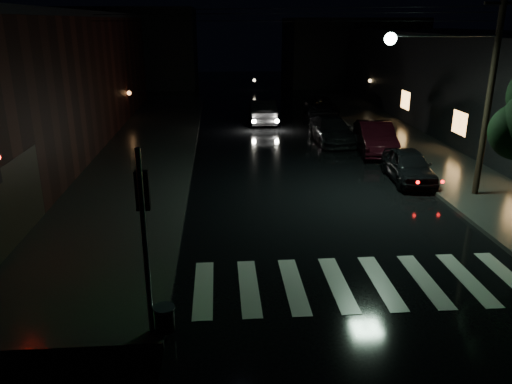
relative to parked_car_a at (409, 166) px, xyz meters
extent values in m
plane|color=black|center=(-7.55, -9.25, -0.70)|extent=(120.00, 120.00, 0.00)
cube|color=#282826|center=(-12.55, 4.75, -0.63)|extent=(6.00, 44.00, 0.15)
cube|color=#282826|center=(2.45, 4.75, -0.63)|extent=(4.00, 44.00, 0.15)
cube|color=black|center=(-19.55, 6.75, 2.80)|extent=(10.00, 36.00, 7.00)
cube|color=black|center=(9.45, 8.75, 2.30)|extent=(10.00, 40.00, 6.00)
cube|color=black|center=(-17.55, 35.75, 3.30)|extent=(14.00, 10.00, 8.00)
cube|color=black|center=(6.45, 35.75, 2.80)|extent=(14.00, 10.00, 7.00)
cube|color=beige|center=(-4.55, -8.75, -0.70)|extent=(9.00, 3.00, 0.01)
cylinder|color=slate|center=(-9.85, -10.75, 1.55)|extent=(0.12, 0.12, 4.20)
cylinder|color=black|center=(-9.55, -10.75, -0.28)|extent=(0.44, 0.44, 0.55)
cylinder|color=slate|center=(-9.55, -10.75, 0.02)|extent=(0.48, 0.48, 0.04)
cube|color=black|center=(-9.85, -10.57, 2.70)|extent=(0.28, 0.16, 0.85)
sphere|color=#0CFF33|center=(-9.85, -10.48, 2.45)|extent=(0.20, 0.20, 0.20)
cylinder|color=black|center=(1.95, -2.25, 3.45)|extent=(0.24, 0.24, 8.00)
cube|color=black|center=(1.95, -2.25, 6.60)|extent=(1.40, 0.10, 0.10)
cylinder|color=slate|center=(-0.05, -2.25, 5.50)|extent=(4.00, 0.08, 0.08)
sphere|color=#BFFFD8|center=(-2.05, -2.25, 5.40)|extent=(0.44, 0.44, 0.44)
imported|color=black|center=(0.00, 0.00, 0.00)|extent=(1.95, 4.23, 1.41)
imported|color=black|center=(0.05, 5.03, 0.11)|extent=(2.32, 5.10, 1.62)
imported|color=black|center=(-1.75, 7.62, 0.02)|extent=(2.19, 5.06, 1.45)
imported|color=black|center=(-0.64, 16.31, -0.03)|extent=(2.38, 4.89, 1.34)
imported|color=black|center=(-5.24, 13.69, 0.10)|extent=(1.77, 4.90, 1.61)
camera|label=1|loc=(-8.25, -20.44, 6.01)|focal=35.00mm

